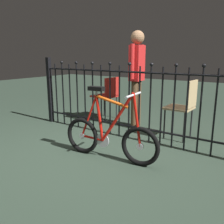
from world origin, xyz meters
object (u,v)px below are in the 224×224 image
Objects in this scene: bicycle at (109,136)px; chair_tan at (184,104)px; chair_red at (108,94)px; person_visitor at (137,71)px.

bicycle is 1.42× the size of chair_tan.
bicycle is 1.96m from chair_red.
chair_tan reaches higher than bicycle.
chair_tan is at bearing -9.35° from person_visitor.
person_visitor is at bearing 105.83° from bicycle.
person_visitor reaches higher than chair_red.
chair_red is 0.93× the size of chair_tan.
chair_red is at bearing 168.79° from chair_tan.
chair_red is at bearing 126.02° from bicycle.
chair_tan is at bearing -11.21° from chair_red.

